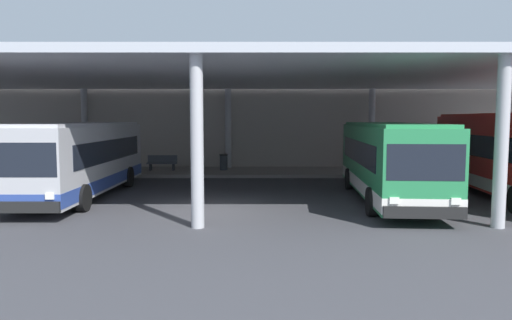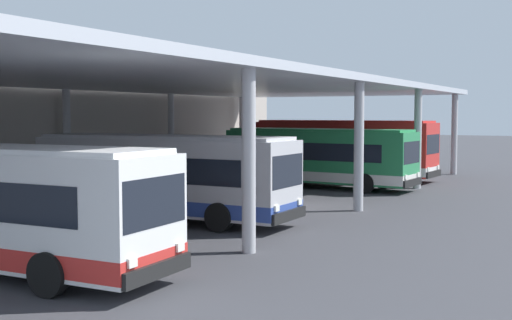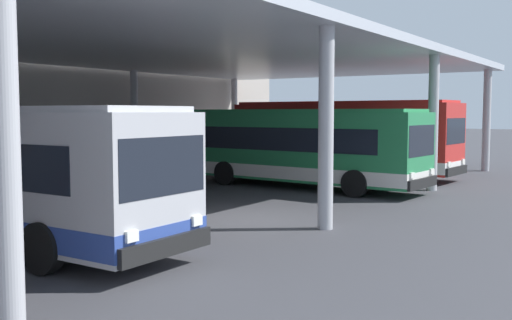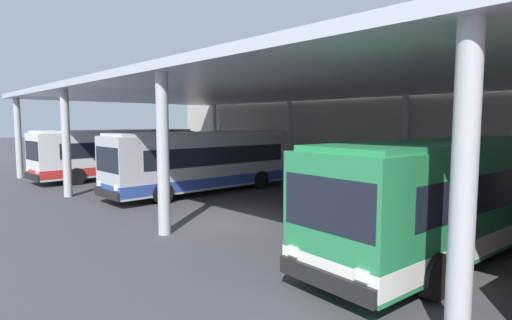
# 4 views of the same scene
# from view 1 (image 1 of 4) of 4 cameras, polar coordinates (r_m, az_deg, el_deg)

# --- Properties ---
(ground_plane) EXTENTS (200.00, 200.00, 0.00)m
(ground_plane) POSITION_cam_1_polar(r_m,az_deg,el_deg) (17.07, -5.91, -6.27)
(ground_plane) COLOR #3D3D42
(platform_kerb) EXTENTS (42.00, 4.50, 0.18)m
(platform_kerb) POSITION_cam_1_polar(r_m,az_deg,el_deg) (28.63, -3.43, -1.46)
(platform_kerb) COLOR gray
(platform_kerb) RESTS_ON ground
(station_building_facade) EXTENTS (48.00, 1.60, 7.80)m
(station_building_facade) POSITION_cam_1_polar(r_m,az_deg,el_deg) (31.70, -3.10, 6.07)
(station_building_facade) COLOR #ADA399
(station_building_facade) RESTS_ON ground
(canopy_shelter) EXTENTS (40.00, 17.00, 5.55)m
(canopy_shelter) POSITION_cam_1_polar(r_m,az_deg,el_deg) (22.30, -4.52, 10.06)
(canopy_shelter) COLOR silver
(canopy_shelter) RESTS_ON ground
(bus_second_bay) EXTENTS (2.76, 10.54, 3.17)m
(bus_second_bay) POSITION_cam_1_polar(r_m,az_deg,el_deg) (21.26, -20.37, 0.19)
(bus_second_bay) COLOR #B7B7BC
(bus_second_bay) RESTS_ON ground
(bus_middle_bay) EXTENTS (3.26, 10.68, 3.17)m
(bus_middle_bay) POSITION_cam_1_polar(r_m,az_deg,el_deg) (19.81, 16.05, -0.02)
(bus_middle_bay) COLOR #28844C
(bus_middle_bay) RESTS_ON ground
(bus_far_bay) EXTENTS (3.31, 11.48, 3.57)m
(bus_far_bay) POSITION_cam_1_polar(r_m,az_deg,el_deg) (22.32, 28.62, 0.58)
(bus_far_bay) COLOR red
(bus_far_bay) RESTS_ON ground
(bench_waiting) EXTENTS (1.80, 0.45, 0.92)m
(bench_waiting) POSITION_cam_1_polar(r_m,az_deg,el_deg) (29.16, -11.24, -0.30)
(bench_waiting) COLOR #4C515B
(bench_waiting) RESTS_ON platform_kerb
(trash_bin) EXTENTS (0.52, 0.52, 0.98)m
(trash_bin) POSITION_cam_1_polar(r_m,az_deg,el_deg) (28.81, -3.82, -0.25)
(trash_bin) COLOR #33383D
(trash_bin) RESTS_ON platform_kerb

